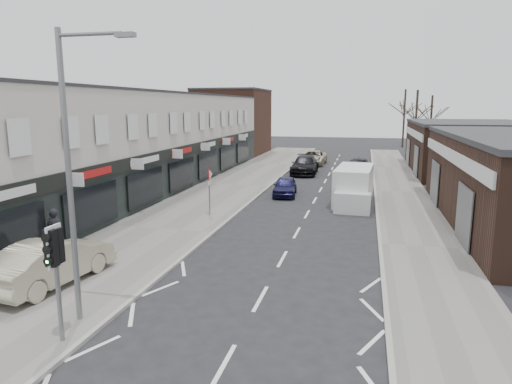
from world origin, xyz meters
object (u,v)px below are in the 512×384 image
Objects in this scene: warning_sign at (210,178)px; parked_car_left_c at (313,158)px; parked_car_right_b at (359,166)px; sedan_on_pavement at (52,262)px; pedestrian at (55,231)px; parked_car_right_a at (350,185)px; street_lamp at (74,163)px; parked_car_left_b at (305,165)px; white_van at (354,187)px; traffic_light at (55,256)px; parked_car_left_a at (285,186)px.

parked_car_left_c is at bearing 83.13° from warning_sign.
parked_car_left_c is 8.14m from parked_car_right_b.
pedestrian is (-1.93, 2.77, 0.19)m from sedan_on_pavement.
warning_sign is 0.57× the size of sedan_on_pavement.
parked_car_right_a is 10.03m from parked_car_right_b.
parked_car_left_c is at bearing 86.44° from street_lamp.
street_lamp reaches higher than parked_car_left_b.
parked_car_left_b is 1.15× the size of parked_car_right_a.
parked_car_left_b is at bearing -106.85° from pedestrian.
sedan_on_pavement is at bearing -96.14° from parked_car_left_c.
parked_car_right_a is at bearing 100.85° from white_van.
traffic_light is 32.80m from parked_car_right_b.
traffic_light is 38.67m from parked_car_left_c.
pedestrian is at bearing -126.85° from white_van.
parked_car_right_b is at bearing 77.65° from traffic_light.
sedan_on_pavement is 35.58m from parked_car_left_c.
street_lamp is 1.65× the size of parked_car_right_b.
parked_car_left_a is 11.82m from parked_car_right_b.
pedestrian is (-4.57, 4.89, -3.53)m from street_lamp.
traffic_light is 4.59m from sedan_on_pavement.
white_van is at bearing -132.54° from pedestrian.
sedan_on_pavement is 30.28m from parked_car_right_b.
parked_car_left_c is at bearing 107.80° from white_van.
traffic_light is 2.52m from street_lamp.
sedan_on_pavement is (-2.77, 3.34, -1.51)m from traffic_light.
parked_car_left_a is (6.90, 15.09, -0.44)m from pedestrian.
white_van is 1.26× the size of parked_car_right_b.
street_lamp reaches higher than warning_sign.
traffic_light is 0.64× the size of parked_car_right_b.
parked_car_left_c is (2.20, 38.57, -1.68)m from traffic_light.
street_lamp is at bearing -91.68° from parked_car_left_c.
parked_car_right_b is at bearing 60.45° from parked_car_left_a.
white_van is at bearing -24.98° from parked_car_left_a.
sedan_on_pavement is at bearing -101.72° from parked_car_left_b.
parked_car_right_a is at bearing 47.26° from warning_sign.
warning_sign is 0.48× the size of parked_car_left_b.
white_van reaches higher than parked_car_left_a.
warning_sign is 0.71× the size of parked_car_left_a.
pedestrian is 0.37× the size of parked_car_left_c.
pedestrian is 28.41m from parked_car_right_b.
sedan_on_pavement is (-2.01, -10.67, -1.30)m from warning_sign.
pedestrian is 19.48m from parked_car_right_a.
parked_car_left_a is 10.49m from parked_car_left_b.
sedan_on_pavement is 2.45× the size of pedestrian.
warning_sign reaches higher than parked_car_left_c.
sedan_on_pavement is 20.86m from parked_car_right_a.
warning_sign is 1.39× the size of pedestrian.
pedestrian is at bearing 69.75° from parked_car_right_b.
street_lamp reaches higher than white_van.
parked_car_right_b is at bearing 76.96° from street_lamp.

